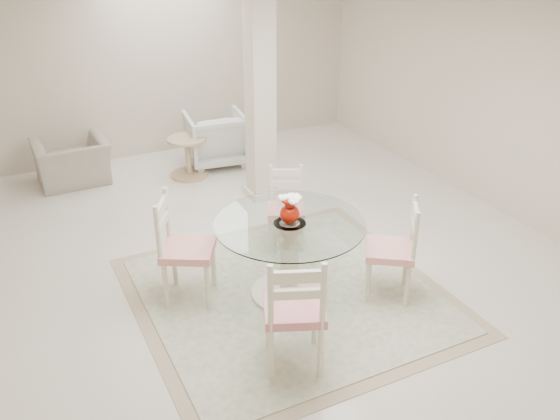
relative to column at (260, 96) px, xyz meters
name	(u,v)px	position (x,y,z in m)	size (l,w,h in m)	color
ground	(270,249)	(-0.50, -1.30, -1.35)	(7.00, 7.00, 0.00)	silver
room_shell	(268,85)	(-0.50, -1.30, 0.51)	(6.02, 7.02, 2.71)	beige
column	(260,96)	(0.00, 0.00, 0.00)	(0.30, 0.30, 2.70)	beige
area_rug	(289,295)	(-0.72, -2.20, -1.34)	(2.88, 2.88, 0.02)	tan
dining_table	(289,260)	(-0.72, -2.20, -0.94)	(1.41, 1.41, 0.81)	beige
red_vase	(290,208)	(-0.72, -2.20, -0.39)	(0.22, 0.20, 0.28)	#9F1304
dining_chair_east	(398,243)	(0.20, -2.64, -0.76)	(0.62, 0.62, 1.11)	beige
dining_chair_north	(286,202)	(-0.29, -1.28, -0.82)	(0.54, 0.54, 1.01)	beige
dining_chair_west	(179,241)	(-1.65, -1.76, -0.72)	(0.65, 0.65, 1.19)	beige
dining_chair_south	(295,305)	(-1.15, -3.13, -0.72)	(0.63, 0.63, 1.20)	#F4EDC8
recliner_taupe	(72,162)	(-2.14, 1.54, -1.04)	(0.95, 0.83, 0.62)	#A29786
armchair_white	(216,138)	(-0.12, 1.35, -0.96)	(0.83, 0.85, 0.78)	silver
side_table	(188,159)	(-0.65, 1.06, -1.09)	(0.55, 0.55, 0.57)	tan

